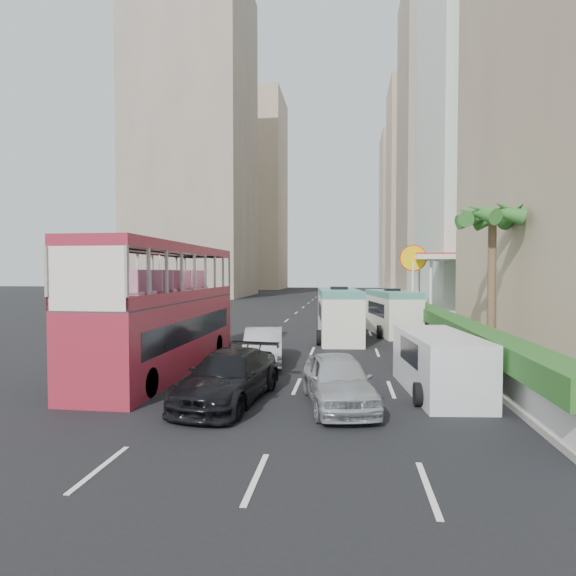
% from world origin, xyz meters
% --- Properties ---
extents(ground_plane, '(200.00, 200.00, 0.00)m').
position_xyz_m(ground_plane, '(0.00, 0.00, 0.00)').
color(ground_plane, black).
rests_on(ground_plane, ground).
extents(double_decker_bus, '(2.50, 11.00, 5.06)m').
position_xyz_m(double_decker_bus, '(-6.00, 0.00, 2.53)').
color(double_decker_bus, maroon).
rests_on(double_decker_bus, ground).
extents(car_silver_lane_a, '(2.27, 4.79, 1.52)m').
position_xyz_m(car_silver_lane_a, '(-2.27, 1.72, 0.00)').
color(car_silver_lane_a, '#BBBDC2').
rests_on(car_silver_lane_a, ground).
extents(car_silver_lane_b, '(2.66, 4.75, 1.53)m').
position_xyz_m(car_silver_lane_b, '(1.06, -4.06, 0.00)').
color(car_silver_lane_b, '#BBBDC2').
rests_on(car_silver_lane_b, ground).
extents(car_black, '(2.73, 5.43, 1.51)m').
position_xyz_m(car_black, '(-2.26, -4.05, 0.00)').
color(car_black, black).
rests_on(car_black, ground).
extents(van_asset, '(2.82, 5.00, 1.32)m').
position_xyz_m(van_asset, '(1.30, 16.67, 0.00)').
color(van_asset, silver).
rests_on(van_asset, ground).
extents(minibus_near, '(2.85, 6.85, 2.96)m').
position_xyz_m(minibus_near, '(0.84, 9.09, 1.48)').
color(minibus_near, silver).
rests_on(minibus_near, ground).
extents(minibus_far, '(3.17, 6.52, 2.77)m').
position_xyz_m(minibus_far, '(4.16, 11.99, 1.38)').
color(minibus_far, silver).
rests_on(minibus_far, ground).
extents(panel_van_near, '(2.45, 5.06, 1.95)m').
position_xyz_m(panel_van_near, '(4.29, -2.25, 0.98)').
color(panel_van_near, silver).
rests_on(panel_van_near, ground).
extents(panel_van_far, '(2.17, 5.25, 2.09)m').
position_xyz_m(panel_van_far, '(4.04, 20.26, 1.04)').
color(panel_van_far, silver).
rests_on(panel_van_far, ground).
extents(sidewalk, '(6.00, 120.00, 0.18)m').
position_xyz_m(sidewalk, '(9.00, 25.00, 0.09)').
color(sidewalk, '#99968C').
rests_on(sidewalk, ground).
extents(kerb_wall, '(0.30, 44.00, 1.00)m').
position_xyz_m(kerb_wall, '(6.20, 14.00, 0.68)').
color(kerb_wall, silver).
rests_on(kerb_wall, sidewalk).
extents(hedge, '(1.10, 44.00, 0.70)m').
position_xyz_m(hedge, '(6.20, 14.00, 1.53)').
color(hedge, '#2D6626').
rests_on(hedge, kerb_wall).
extents(palm_tree, '(0.36, 0.36, 6.40)m').
position_xyz_m(palm_tree, '(7.80, 4.00, 3.38)').
color(palm_tree, brown).
rests_on(palm_tree, sidewalk).
extents(shell_station, '(6.50, 8.00, 5.50)m').
position_xyz_m(shell_station, '(10.00, 23.00, 2.75)').
color(shell_station, silver).
rests_on(shell_station, ground).
extents(tower_stripe, '(16.00, 18.00, 58.00)m').
position_xyz_m(tower_stripe, '(18.00, 34.00, 29.00)').
color(tower_stripe, white).
rests_on(tower_stripe, ground).
extents(tower_mid, '(16.00, 16.00, 50.00)m').
position_xyz_m(tower_mid, '(18.00, 58.00, 25.00)').
color(tower_mid, '#A29180').
rests_on(tower_mid, ground).
extents(tower_far_a, '(14.00, 14.00, 44.00)m').
position_xyz_m(tower_far_a, '(17.00, 82.00, 22.00)').
color(tower_far_a, tan).
rests_on(tower_far_a, ground).
extents(tower_far_b, '(14.00, 14.00, 40.00)m').
position_xyz_m(tower_far_b, '(17.00, 104.00, 20.00)').
color(tower_far_b, '#A29180').
rests_on(tower_far_b, ground).
extents(tower_left_a, '(18.00, 18.00, 52.00)m').
position_xyz_m(tower_left_a, '(-24.00, 55.00, 26.00)').
color(tower_left_a, '#A29180').
rests_on(tower_left_a, ground).
extents(tower_left_b, '(16.00, 16.00, 46.00)m').
position_xyz_m(tower_left_b, '(-22.00, 90.00, 23.00)').
color(tower_left_b, tan).
rests_on(tower_left_b, ground).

